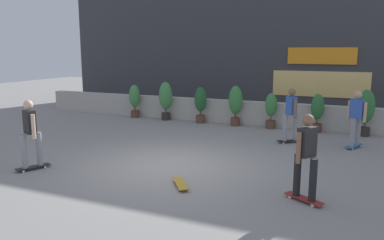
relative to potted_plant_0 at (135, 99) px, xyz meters
The scene contains 15 objects.
ground_plane 7.14m from the potted_plant_0, 51.44° to the right, with size 48.00×48.00×0.00m, color gray.
planter_wall 4.46m from the potted_plant_0, ahead, with size 18.00×0.40×0.90m, color #B2ADA3.
building_backdrop 6.74m from the potted_plant_0, 45.13° to the left, with size 20.00×2.08×6.50m.
potted_plant_0 is the anchor object (origin of this frame).
potted_plant_1 1.49m from the potted_plant_0, ahead, with size 0.55×0.55×1.57m.
potted_plant_2 3.03m from the potted_plant_0, ahead, with size 0.48×0.48×1.42m.
potted_plant_3 4.46m from the potted_plant_0, ahead, with size 0.52×0.52×1.52m.
potted_plant_4 5.82m from the potted_plant_0, ahead, with size 0.42×0.42×1.31m.
potted_plant_5 7.44m from the potted_plant_0, ahead, with size 0.44×0.44×1.36m.
potted_plant_6 8.97m from the potted_plant_0, ahead, with size 0.55×0.55×1.57m.
skater_far_left 10.27m from the potted_plant_0, 40.03° to the right, with size 0.79×0.57×1.70m.
skater_mid_plaza 7.35m from the potted_plant_0, 77.57° to the right, with size 0.52×0.81×1.70m.
skater_by_wall_left 8.88m from the potted_plant_0, 11.88° to the right, with size 0.52×0.81×1.70m.
skater_far_right 7.11m from the potted_plant_0, 15.90° to the right, with size 0.75×0.65×1.70m.
skateboard_aside 8.67m from the potted_plant_0, 51.79° to the right, with size 0.64×0.76×0.08m.
Camera 1 is at (4.22, -8.21, 2.86)m, focal length 35.63 mm.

